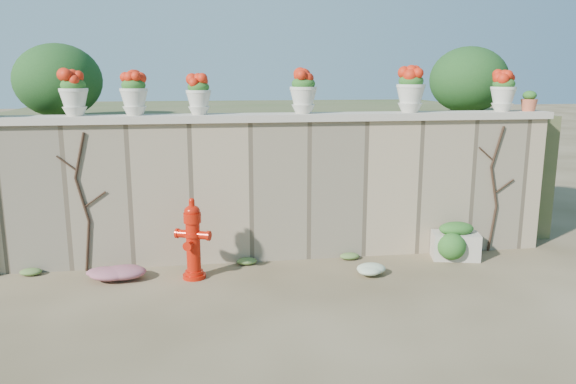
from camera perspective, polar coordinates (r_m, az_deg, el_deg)
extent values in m
plane|color=#4C3F26|center=(6.71, 1.17, -11.36)|extent=(80.00, 80.00, 0.00)
cube|color=tan|center=(8.11, -0.96, 0.18)|extent=(8.00, 0.40, 2.00)
cube|color=#B9AF9C|center=(7.96, -0.99, 7.60)|extent=(8.10, 0.52, 0.10)
cube|color=#384C23|center=(11.24, -3.15, 3.47)|extent=(9.00, 6.00, 2.00)
ellipsoid|color=#143814|center=(9.32, -22.31, 10.44)|extent=(1.30, 1.30, 1.10)
ellipsoid|color=#143814|center=(10.11, 17.87, 10.80)|extent=(1.30, 1.30, 1.10)
cylinder|color=black|center=(8.15, -19.68, -5.20)|extent=(0.12, 0.04, 0.70)
cylinder|color=black|center=(7.99, -20.18, -0.74)|extent=(0.17, 0.04, 0.61)
cylinder|color=black|center=(7.89, -20.42, 3.52)|extent=(0.18, 0.04, 0.61)
cylinder|color=black|center=(7.96, -19.02, -0.71)|extent=(0.30, 0.02, 0.22)
cylinder|color=black|center=(7.94, -21.61, 2.75)|extent=(0.25, 0.02, 0.21)
cylinder|color=black|center=(9.07, 20.03, -3.51)|extent=(0.12, 0.04, 0.70)
cylinder|color=black|center=(8.92, 20.18, 0.51)|extent=(0.17, 0.04, 0.61)
cylinder|color=black|center=(8.83, 20.52, 4.34)|extent=(0.18, 0.04, 0.61)
cylinder|color=black|center=(9.00, 21.10, 0.54)|extent=(0.30, 0.02, 0.22)
cylinder|color=black|center=(8.76, 19.47, 3.69)|extent=(0.25, 0.02, 0.21)
cylinder|color=#B71507|center=(7.62, -9.49, -8.40)|extent=(0.30, 0.30, 0.05)
cylinder|color=#B71507|center=(7.48, -9.60, -5.48)|extent=(0.18, 0.18, 0.67)
cylinder|color=#B71507|center=(7.44, -9.64, -4.28)|extent=(0.23, 0.23, 0.04)
cylinder|color=#B71507|center=(7.38, -9.70, -2.58)|extent=(0.23, 0.23, 0.13)
ellipsoid|color=#B71507|center=(7.35, -9.73, -1.76)|extent=(0.21, 0.21, 0.15)
cylinder|color=#B71507|center=(7.33, -9.75, -1.10)|extent=(0.08, 0.08, 0.11)
cylinder|color=#B71507|center=(7.50, -10.70, -4.18)|extent=(0.18, 0.16, 0.11)
cylinder|color=#B71507|center=(7.38, -8.56, -4.38)|extent=(0.18, 0.16, 0.11)
cylinder|color=#B71507|center=(7.37, -10.00, -5.34)|extent=(0.13, 0.14, 0.10)
cube|color=#B9AF9C|center=(8.58, 16.63, -5.25)|extent=(0.73, 0.53, 0.38)
ellipsoid|color=#1E5119|center=(8.50, 16.73, -3.59)|extent=(0.56, 0.42, 0.20)
ellipsoid|color=#1E5119|center=(8.42, 16.40, -5.06)|extent=(0.55, 0.50, 0.52)
ellipsoid|color=#CD2982|center=(7.78, -16.96, -7.62)|extent=(0.89, 0.59, 0.24)
ellipsoid|color=white|center=(7.67, 8.95, -7.71)|extent=(0.53, 0.42, 0.19)
ellipsoid|color=#1E5119|center=(8.05, -21.00, 10.10)|extent=(0.32, 0.32, 0.19)
ellipsoid|color=red|center=(8.05, -21.05, 10.68)|extent=(0.28, 0.28, 0.20)
ellipsoid|color=#1E5119|center=(7.92, -15.43, 10.42)|extent=(0.32, 0.32, 0.19)
ellipsoid|color=red|center=(7.92, -15.46, 11.00)|extent=(0.28, 0.28, 0.20)
ellipsoid|color=#1E5119|center=(7.87, -9.09, 10.47)|extent=(0.30, 0.30, 0.18)
ellipsoid|color=red|center=(7.87, -9.11, 11.01)|extent=(0.26, 0.26, 0.19)
ellipsoid|color=#1E5119|center=(8.00, 1.57, 10.94)|extent=(0.33, 0.33, 0.20)
ellipsoid|color=red|center=(7.99, 1.58, 11.53)|extent=(0.29, 0.29, 0.21)
ellipsoid|color=#1E5119|center=(8.42, 12.39, 10.95)|extent=(0.36, 0.36, 0.21)
ellipsoid|color=red|center=(8.42, 12.42, 11.56)|extent=(0.31, 0.31, 0.22)
ellipsoid|color=#1E5119|center=(9.03, 21.08, 10.21)|extent=(0.32, 0.32, 0.19)
ellipsoid|color=red|center=(9.03, 21.12, 10.72)|extent=(0.28, 0.28, 0.20)
ellipsoid|color=#1E5119|center=(9.25, 23.34, 8.94)|extent=(0.20, 0.20, 0.14)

